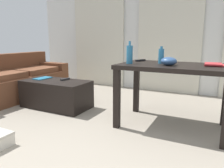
# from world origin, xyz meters

# --- Properties ---
(ground_plane) EXTENTS (8.77, 8.77, 0.00)m
(ground_plane) POSITION_xyz_m (0.00, 1.43, 0.00)
(ground_plane) COLOR gray
(wall_back) EXTENTS (6.21, 0.10, 2.69)m
(wall_back) POSITION_xyz_m (0.00, 3.65, 1.35)
(wall_back) COLOR silver
(wall_back) RESTS_ON ground
(curtains) EXTENTS (4.42, 0.03, 2.37)m
(curtains) POSITION_xyz_m (0.00, 3.57, 1.18)
(curtains) COLOR beige
(curtains) RESTS_ON ground
(couch) EXTENTS (0.86, 1.96, 0.79)m
(couch) POSITION_xyz_m (-2.40, 1.90, 0.31)
(couch) COLOR brown
(couch) RESTS_ON ground
(coffee_table) EXTENTS (1.06, 0.53, 0.43)m
(coffee_table) POSITION_xyz_m (-1.32, 1.76, 0.21)
(coffee_table) COLOR black
(coffee_table) RESTS_ON ground
(craft_table) EXTENTS (1.26, 0.77, 0.76)m
(craft_table) POSITION_xyz_m (0.46, 1.79, 0.65)
(craft_table) COLOR black
(craft_table) RESTS_ON ground
(bottle_near) EXTENTS (0.07, 0.07, 0.21)m
(bottle_near) POSITION_xyz_m (0.29, 1.83, 0.86)
(bottle_near) COLOR teal
(bottle_near) RESTS_ON craft_table
(bottle_far) EXTENTS (0.08, 0.08, 0.27)m
(bottle_far) POSITION_xyz_m (-0.04, 1.65, 0.88)
(bottle_far) COLOR teal
(bottle_far) RESTS_ON craft_table
(bowl) EXTENTS (0.18, 0.18, 0.09)m
(bowl) POSITION_xyz_m (0.42, 1.66, 0.81)
(bowl) COLOR #2D4C7A
(bowl) RESTS_ON craft_table
(book_stack) EXTENTS (0.21, 0.25, 0.03)m
(book_stack) POSITION_xyz_m (0.88, 1.87, 0.78)
(book_stack) COLOR red
(book_stack) RESTS_ON craft_table
(tv_remote_on_table) EXTENTS (0.10, 0.18, 0.02)m
(tv_remote_on_table) POSITION_xyz_m (-0.02, 2.00, 0.78)
(tv_remote_on_table) COLOR black
(tv_remote_on_table) RESTS_ON craft_table
(tv_remote_primary) EXTENTS (0.07, 0.18, 0.03)m
(tv_remote_primary) POSITION_xyz_m (-1.22, 1.87, 0.44)
(tv_remote_primary) COLOR #232326
(tv_remote_primary) RESTS_ON coffee_table
(magazine) EXTENTS (0.17, 0.29, 0.01)m
(magazine) POSITION_xyz_m (-1.63, 1.80, 0.43)
(magazine) COLOR #1E668C
(magazine) RESTS_ON coffee_table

